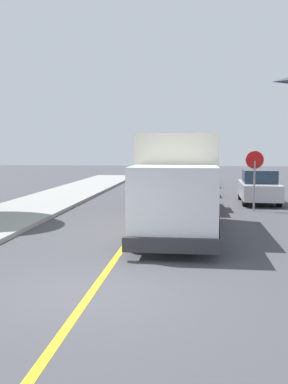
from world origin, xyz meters
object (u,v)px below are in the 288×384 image
(parked_car_near, at_px, (194,192))
(stop_sign, at_px, (255,169))
(parked_car_far, at_px, (196,176))
(box_truck, at_px, (179,179))
(parked_car_furthest, at_px, (196,171))
(parked_van_across, at_px, (259,187))
(parked_car_mid, at_px, (191,182))

(parked_car_near, height_order, stop_sign, stop_sign)
(parked_car_far, xyz_separation_m, stop_sign, (2.44, -11.99, 1.06))
(box_truck, relative_size, stop_sign, 2.72)
(box_truck, height_order, parked_car_furthest, box_truck)
(parked_car_near, distance_m, parked_car_furthest, 17.76)
(parked_van_across, bearing_deg, box_truck, -114.23)
(parked_car_near, relative_size, parked_car_furthest, 0.99)
(parked_car_mid, xyz_separation_m, parked_car_furthest, (0.31, 12.09, 0.00))
(box_truck, xyz_separation_m, parked_car_furthest, (0.67, 23.57, -0.97))
(stop_sign, bearing_deg, parked_van_across, 77.89)
(parked_car_mid, distance_m, parked_car_far, 5.98)
(parked_car_near, distance_m, parked_van_across, 4.11)
(box_truck, distance_m, stop_sign, 6.30)
(parked_car_furthest, relative_size, stop_sign, 1.68)
(parked_car_furthest, bearing_deg, parked_car_near, -90.56)
(box_truck, xyz_separation_m, parked_car_far, (0.69, 17.45, -0.97))
(parked_car_mid, bearing_deg, stop_sign, -65.25)
(parked_car_near, bearing_deg, parked_car_mid, 91.38)
(parked_car_near, bearing_deg, parked_car_furthest, 89.44)
(parked_car_furthest, relative_size, parked_van_across, 1.00)
(parked_car_near, height_order, parked_van_across, same)
(box_truck, height_order, parked_van_across, box_truck)
(box_truck, bearing_deg, parked_car_near, 85.12)
(box_truck, distance_m, parked_van_across, 9.19)
(box_truck, bearing_deg, parked_car_furthest, 88.37)
(parked_car_far, height_order, parked_van_across, same)
(parked_car_furthest, distance_m, stop_sign, 18.31)
(stop_sign, bearing_deg, parked_car_near, 172.32)
(parked_van_across, bearing_deg, parked_car_mid, 137.16)
(parked_car_furthest, bearing_deg, parked_car_mid, -91.47)
(stop_sign, bearing_deg, parked_car_mid, 114.75)
(box_truck, distance_m, parked_car_mid, 11.53)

